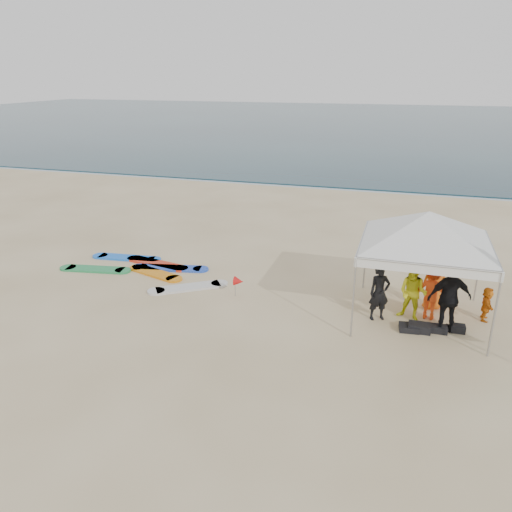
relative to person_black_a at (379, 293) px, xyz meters
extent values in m
plane|color=beige|center=(-3.57, -1.92, -0.78)|extent=(120.00, 120.00, 0.00)
cube|color=#0C2633|center=(-3.57, 58.08, -0.74)|extent=(160.00, 84.00, 0.08)
cube|color=silver|center=(-3.57, 16.28, -0.78)|extent=(160.00, 1.20, 0.01)
imported|color=black|center=(0.00, 0.00, 0.00)|extent=(0.68, 0.59, 1.56)
imported|color=yellow|center=(0.86, 0.24, 0.01)|extent=(0.92, 0.82, 1.59)
imported|color=#FF4A16|center=(1.35, 0.47, 0.02)|extent=(1.13, 0.77, 1.60)
imported|color=black|center=(1.75, -0.21, 0.17)|extent=(1.21, 0.79, 1.91)
imported|color=orange|center=(1.44, 1.13, 0.00)|extent=(0.89, 0.76, 1.56)
imported|color=orange|center=(2.81, 0.79, -0.30)|extent=(0.34, 0.90, 0.96)
cylinder|color=#A5A5A8|center=(-0.58, 2.03, 0.30)|extent=(0.05, 0.05, 2.16)
cylinder|color=#A5A5A8|center=(2.66, 2.03, 0.30)|extent=(0.05, 0.05, 2.16)
cylinder|color=#A5A5A8|center=(-0.58, -1.21, 0.30)|extent=(0.05, 0.05, 2.16)
cylinder|color=#A5A5A8|center=(2.66, -1.21, 0.30)|extent=(0.05, 0.05, 2.16)
cube|color=white|center=(1.04, -1.21, 1.26)|extent=(3.34, 0.02, 0.24)
cube|color=white|center=(1.04, 2.03, 1.26)|extent=(3.34, 0.02, 0.24)
cube|color=white|center=(-0.58, 0.41, 1.26)|extent=(0.02, 3.34, 0.24)
cube|color=white|center=(2.66, 0.41, 1.26)|extent=(0.02, 3.34, 0.24)
pyramid|color=white|center=(1.04, 0.41, 2.24)|extent=(4.58, 4.58, 0.86)
cylinder|color=#A5A5A8|center=(-4.22, 0.26, -0.48)|extent=(0.02, 0.02, 0.60)
cone|color=red|center=(-4.10, 0.26, -0.28)|extent=(0.28, 0.28, 0.28)
cube|color=black|center=(1.11, -0.42, -0.67)|extent=(0.56, 0.36, 0.22)
cube|color=black|center=(1.58, -0.30, -0.69)|extent=(0.46, 0.30, 0.18)
cube|color=black|center=(0.85, -0.45, -0.70)|extent=(0.54, 0.45, 0.16)
cube|color=black|center=(2.07, -0.15, -0.68)|extent=(0.37, 0.27, 0.20)
cube|color=blue|center=(-7.09, 1.68, -0.75)|extent=(2.20, 0.96, 0.07)
cube|color=blue|center=(-9.07, 2.15, -0.75)|extent=(2.12, 0.75, 0.07)
cube|color=orange|center=(-7.36, 1.11, -0.75)|extent=(1.81, 1.06, 0.07)
cube|color=#25894B|center=(-9.50, 0.84, -0.75)|extent=(2.04, 0.85, 0.07)
cube|color=silver|center=(-5.81, 0.35, -0.75)|extent=(1.95, 1.57, 0.07)
cube|color=red|center=(-7.73, 1.95, -0.75)|extent=(2.12, 0.95, 0.07)
camera|label=1|loc=(0.40, -12.71, 5.58)|focal=35.00mm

